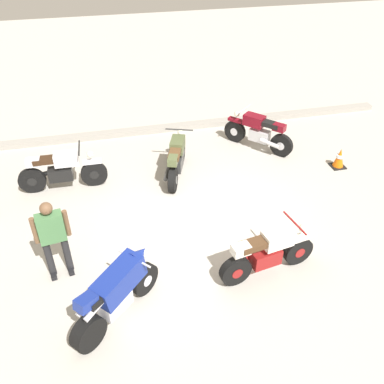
{
  "coord_description": "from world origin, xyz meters",
  "views": [
    {
      "loc": [
        -1.8,
        -6.64,
        5.86
      ],
      "look_at": [
        -0.15,
        0.27,
        0.75
      ],
      "focal_mm": 38.83,
      "sensor_mm": 36.0,
      "label": 1
    }
  ],
  "objects_px": {
    "motorcycle_maroon_cruiser": "(258,132)",
    "person_in_green_shirt": "(53,235)",
    "traffic_cone": "(339,158)",
    "motorcycle_blue_sportbike": "(117,292)",
    "motorcycle_silver_cruiser": "(62,170)",
    "motorcycle_cream_vintage": "(268,253)",
    "motorcycle_olive_vintage": "(177,159)"
  },
  "relations": [
    {
      "from": "motorcycle_silver_cruiser",
      "to": "person_in_green_shirt",
      "type": "relative_size",
      "value": 1.28
    },
    {
      "from": "motorcycle_blue_sportbike",
      "to": "motorcycle_cream_vintage",
      "type": "height_order",
      "value": "motorcycle_blue_sportbike"
    },
    {
      "from": "person_in_green_shirt",
      "to": "motorcycle_cream_vintage",
      "type": "bearing_deg",
      "value": 67.62
    },
    {
      "from": "motorcycle_silver_cruiser",
      "to": "motorcycle_cream_vintage",
      "type": "relative_size",
      "value": 1.07
    },
    {
      "from": "motorcycle_blue_sportbike",
      "to": "motorcycle_cream_vintage",
      "type": "relative_size",
      "value": 0.81
    },
    {
      "from": "motorcycle_maroon_cruiser",
      "to": "traffic_cone",
      "type": "bearing_deg",
      "value": -170.91
    },
    {
      "from": "motorcycle_olive_vintage",
      "to": "person_in_green_shirt",
      "type": "xyz_separation_m",
      "value": [
        -2.81,
        -2.76,
        0.44
      ]
    },
    {
      "from": "motorcycle_maroon_cruiser",
      "to": "traffic_cone",
      "type": "relative_size",
      "value": 3.1
    },
    {
      "from": "motorcycle_cream_vintage",
      "to": "traffic_cone",
      "type": "xyz_separation_m",
      "value": [
        3.26,
        3.08,
        -0.23
      ]
    },
    {
      "from": "motorcycle_cream_vintage",
      "to": "motorcycle_olive_vintage",
      "type": "relative_size",
      "value": 1.03
    },
    {
      "from": "motorcycle_olive_vintage",
      "to": "traffic_cone",
      "type": "distance_m",
      "value": 4.26
    },
    {
      "from": "motorcycle_maroon_cruiser",
      "to": "motorcycle_blue_sportbike",
      "type": "bearing_deg",
      "value": 96.88
    },
    {
      "from": "motorcycle_olive_vintage",
      "to": "motorcycle_maroon_cruiser",
      "type": "xyz_separation_m",
      "value": [
        2.48,
        0.84,
        0.03
      ]
    },
    {
      "from": "motorcycle_silver_cruiser",
      "to": "motorcycle_blue_sportbike",
      "type": "height_order",
      "value": "motorcycle_blue_sportbike"
    },
    {
      "from": "motorcycle_maroon_cruiser",
      "to": "person_in_green_shirt",
      "type": "xyz_separation_m",
      "value": [
        -5.3,
        -3.6,
        0.41
      ]
    },
    {
      "from": "motorcycle_blue_sportbike",
      "to": "motorcycle_maroon_cruiser",
      "type": "xyz_separation_m",
      "value": [
        4.31,
        4.88,
        -0.07
      ]
    },
    {
      "from": "motorcycle_silver_cruiser",
      "to": "motorcycle_blue_sportbike",
      "type": "bearing_deg",
      "value": -75.45
    },
    {
      "from": "motorcycle_silver_cruiser",
      "to": "motorcycle_maroon_cruiser",
      "type": "bearing_deg",
      "value": 9.7
    },
    {
      "from": "motorcycle_silver_cruiser",
      "to": "motorcycle_olive_vintage",
      "type": "distance_m",
      "value": 2.78
    },
    {
      "from": "motorcycle_maroon_cruiser",
      "to": "person_in_green_shirt",
      "type": "height_order",
      "value": "person_in_green_shirt"
    },
    {
      "from": "motorcycle_maroon_cruiser",
      "to": "person_in_green_shirt",
      "type": "distance_m",
      "value": 6.41
    },
    {
      "from": "motorcycle_maroon_cruiser",
      "to": "traffic_cone",
      "type": "xyz_separation_m",
      "value": [
        1.73,
        -1.42,
        -0.26
      ]
    },
    {
      "from": "motorcycle_silver_cruiser",
      "to": "person_in_green_shirt",
      "type": "height_order",
      "value": "person_in_green_shirt"
    },
    {
      "from": "person_in_green_shirt",
      "to": "traffic_cone",
      "type": "height_order",
      "value": "person_in_green_shirt"
    },
    {
      "from": "motorcycle_blue_sportbike",
      "to": "traffic_cone",
      "type": "xyz_separation_m",
      "value": [
        6.04,
        3.46,
        -0.33
      ]
    },
    {
      "from": "motorcycle_blue_sportbike",
      "to": "motorcycle_olive_vintage",
      "type": "distance_m",
      "value": 4.43
    },
    {
      "from": "motorcycle_cream_vintage",
      "to": "motorcycle_olive_vintage",
      "type": "height_order",
      "value": "same"
    },
    {
      "from": "motorcycle_silver_cruiser",
      "to": "motorcycle_olive_vintage",
      "type": "height_order",
      "value": "motorcycle_silver_cruiser"
    },
    {
      "from": "motorcycle_cream_vintage",
      "to": "person_in_green_shirt",
      "type": "xyz_separation_m",
      "value": [
        -3.77,
        0.9,
        0.44
      ]
    },
    {
      "from": "motorcycle_cream_vintage",
      "to": "traffic_cone",
      "type": "distance_m",
      "value": 4.49
    },
    {
      "from": "motorcycle_cream_vintage",
      "to": "person_in_green_shirt",
      "type": "height_order",
      "value": "person_in_green_shirt"
    },
    {
      "from": "traffic_cone",
      "to": "person_in_green_shirt",
      "type": "bearing_deg",
      "value": -162.75
    }
  ]
}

